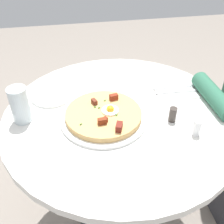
{
  "coord_description": "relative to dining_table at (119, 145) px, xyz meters",
  "views": [
    {
      "loc": [
        0.81,
        -0.17,
        1.39
      ],
      "look_at": [
        0.01,
        -0.03,
        0.76
      ],
      "focal_mm": 43.9,
      "sensor_mm": 36.0,
      "label": 1
    }
  ],
  "objects": [
    {
      "name": "breakfast_pizza",
      "position": [
        0.03,
        -0.07,
        0.2
      ],
      "size": [
        0.28,
        0.28,
        0.05
      ],
      "color": "tan",
      "rests_on": "pizza_plate"
    },
    {
      "name": "pepper_shaker",
      "position": [
        0.08,
        0.18,
        0.2
      ],
      "size": [
        0.03,
        0.03,
        0.06
      ],
      "primitive_type": "cylinder",
      "color": "#3F3833",
      "rests_on": "dining_table"
    },
    {
      "name": "ground_plane",
      "position": [
        0.0,
        0.0,
        -0.56
      ],
      "size": [
        6.0,
        6.0,
        0.0
      ],
      "primitive_type": "plane",
      "color": "gray"
    },
    {
      "name": "napkin",
      "position": [
        -0.11,
        0.26,
        0.18
      ],
      "size": [
        0.15,
        0.17,
        0.0
      ],
      "primitive_type": "cube",
      "rotation": [
        0.0,
        0.0,
        1.54
      ],
      "color": "white",
      "rests_on": "dining_table"
    },
    {
      "name": "pizza_plate",
      "position": [
        0.03,
        -0.07,
        0.18
      ],
      "size": [
        0.32,
        0.32,
        0.01
      ],
      "primitive_type": "cylinder",
      "color": "white",
      "rests_on": "dining_table"
    },
    {
      "name": "bread_plate",
      "position": [
        -0.16,
        -0.26,
        0.18
      ],
      "size": [
        0.18,
        0.18,
        0.01
      ],
      "primitive_type": "cylinder",
      "color": "white",
      "rests_on": "dining_table"
    },
    {
      "name": "water_glass",
      "position": [
        -0.02,
        -0.36,
        0.25
      ],
      "size": [
        0.07,
        0.07,
        0.14
      ],
      "primitive_type": "cylinder",
      "color": "silver",
      "rests_on": "dining_table"
    },
    {
      "name": "dining_table",
      "position": [
        0.0,
        0.0,
        0.0
      ],
      "size": [
        0.9,
        0.9,
        0.74
      ],
      "color": "silver",
      "rests_on": "ground_plane"
    },
    {
      "name": "fork",
      "position": [
        -0.09,
        0.26,
        0.18
      ],
      "size": [
        0.02,
        0.18,
        0.0
      ],
      "primitive_type": "cube",
      "rotation": [
        0.0,
        0.0,
        1.54
      ],
      "color": "silver",
      "rests_on": "napkin"
    },
    {
      "name": "knife",
      "position": [
        -0.13,
        0.26,
        0.18
      ],
      "size": [
        0.02,
        0.18,
        0.0
      ],
      "primitive_type": "cube",
      "rotation": [
        0.0,
        0.0,
        1.54
      ],
      "color": "silver",
      "rests_on": "napkin"
    },
    {
      "name": "salt_shaker",
      "position": [
        0.16,
        0.24,
        0.2
      ],
      "size": [
        0.03,
        0.03,
        0.06
      ],
      "primitive_type": "cylinder",
      "color": "white",
      "rests_on": "dining_table"
    }
  ]
}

